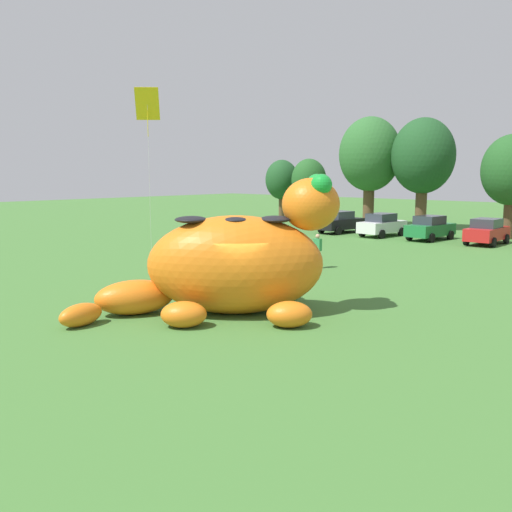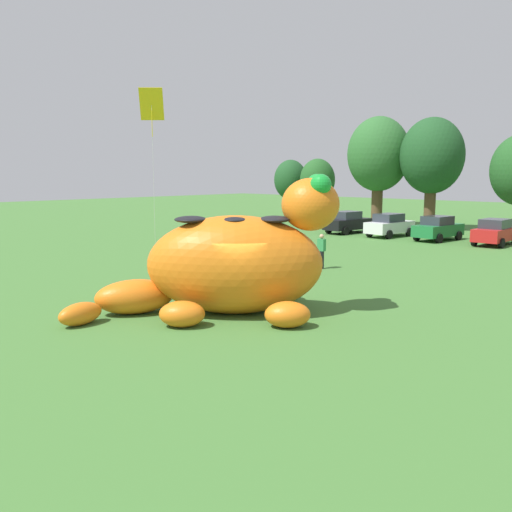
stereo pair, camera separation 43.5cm
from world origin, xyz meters
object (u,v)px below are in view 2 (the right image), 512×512
car_white (389,225)px  car_red (495,232)px  spectator_wandering (284,257)px  spectator_near_inflatable (285,244)px  giant_inflatable_creature (235,263)px  car_green (438,228)px  tethered_flying_kite (152,107)px  car_black (348,222)px  spectator_mid_field (206,238)px  spectator_by_cars (321,252)px

car_white → car_red: 7.52m
car_red → spectator_wandering: size_ratio=2.42×
spectator_near_inflatable → spectator_wandering: same height
giant_inflatable_creature → car_green: 24.27m
giant_inflatable_creature → tethered_flying_kite: tethered_flying_kite is taller
car_black → car_red: size_ratio=1.03×
spectator_mid_field → giant_inflatable_creature: bearing=-37.4°
spectator_near_inflatable → tethered_flying_kite: 9.87m
car_red → spectator_wandering: car_red is taller
car_green → car_black: bearing=-177.5°
spectator_by_cars → giant_inflatable_creature: bearing=-70.4°
car_green → spectator_mid_field: 16.67m
car_red → tethered_flying_kite: size_ratio=0.48×
spectator_mid_field → spectator_by_cars: size_ratio=1.00×
spectator_near_inflatable → spectator_wandering: bearing=-49.3°
car_white → spectator_near_inflatable: 13.85m
spectator_near_inflatable → car_green: bearing=81.8°
car_white → tethered_flying_kite: bearing=-92.5°
car_green → spectator_by_cars: 14.91m
spectator_mid_field → car_green: bearing=64.3°
spectator_wandering → tethered_flying_kite: size_ratio=0.20×
giant_inflatable_creature → spectator_near_inflatable: 11.75m
car_green → spectator_mid_field: bearing=-115.7°
spectator_mid_field → car_white: bearing=76.4°
car_black → giant_inflatable_creature: bearing=-63.7°
car_white → spectator_by_cars: 15.38m
car_white → spectator_wandering: bearing=-75.0°
car_black → car_white: bearing=1.0°
spectator_near_inflatable → tethered_flying_kite: size_ratio=0.20×
car_black → spectator_by_cars: bearing=-59.9°
spectator_mid_field → spectator_wandering: 8.55m
car_red → spectator_mid_field: car_red is taller
car_black → tethered_flying_kite: tethered_flying_kite is taller
car_black → car_white: same height
car_red → spectator_by_cars: size_ratio=2.42×
spectator_near_inflatable → spectator_mid_field: size_ratio=1.00×
giant_inflatable_creature → car_white: giant_inflatable_creature is taller
spectator_wandering → car_black: bearing=115.8°
car_green → car_red: (3.85, 0.19, 0.00)m
car_red → spectator_mid_field: (-11.08, -15.20, -0.01)m
car_red → car_black: bearing=-177.4°
giant_inflatable_creature → car_black: (-11.64, 23.55, -0.83)m
car_green → tethered_flying_kite: tethered_flying_kite is taller
spectator_near_inflatable → car_red: bearing=67.6°
spectator_near_inflatable → spectator_by_cars: same height
car_red → spectator_by_cars: bearing=-100.2°
giant_inflatable_creature → spectator_near_inflatable: giant_inflatable_creature is taller
car_red → tethered_flying_kite: (-8.40, -20.82, 6.85)m
car_white → car_green: same height
car_red → spectator_mid_field: bearing=-126.1°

